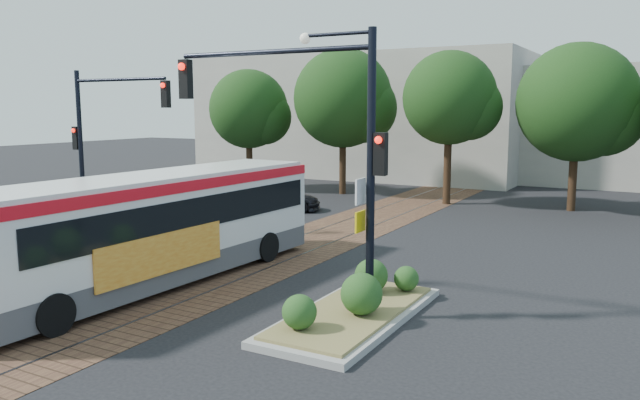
{
  "coord_description": "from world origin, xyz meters",
  "views": [
    {
      "loc": [
        10.52,
        -12.8,
        4.57
      ],
      "look_at": [
        0.8,
        4.75,
        1.6
      ],
      "focal_mm": 35.0,
      "sensor_mm": 36.0,
      "label": 1
    }
  ],
  "objects_px": {
    "signal_pole_main": "(320,127)",
    "parked_car": "(276,198)",
    "traffic_island": "(356,303)",
    "officer": "(150,205)",
    "signal_pole_left": "(100,127)",
    "city_bus": "(157,223)"
  },
  "relations": [
    {
      "from": "signal_pole_main",
      "to": "parked_car",
      "type": "bearing_deg",
      "value": 127.01
    },
    {
      "from": "traffic_island",
      "to": "signal_pole_main",
      "type": "distance_m",
      "value": 3.95
    },
    {
      "from": "traffic_island",
      "to": "parked_car",
      "type": "height_order",
      "value": "parked_car"
    },
    {
      "from": "officer",
      "to": "parked_car",
      "type": "relative_size",
      "value": 0.4
    },
    {
      "from": "traffic_island",
      "to": "signal_pole_main",
      "type": "xyz_separation_m",
      "value": [
        -0.96,
        0.09,
        3.83
      ]
    },
    {
      "from": "signal_pole_left",
      "to": "city_bus",
      "type": "bearing_deg",
      "value": -33.4
    },
    {
      "from": "city_bus",
      "to": "signal_pole_main",
      "type": "relative_size",
      "value": 1.81
    },
    {
      "from": "signal_pole_left",
      "to": "parked_car",
      "type": "xyz_separation_m",
      "value": [
        3.75,
        6.45,
        -3.29
      ]
    },
    {
      "from": "city_bus",
      "to": "traffic_island",
      "type": "xyz_separation_m",
      "value": [
        5.73,
        0.02,
        -1.27
      ]
    },
    {
      "from": "traffic_island",
      "to": "officer",
      "type": "relative_size",
      "value": 3.31
    },
    {
      "from": "officer",
      "to": "parked_car",
      "type": "xyz_separation_m",
      "value": [
        2.36,
        5.4,
        -0.21
      ]
    },
    {
      "from": "traffic_island",
      "to": "signal_pole_main",
      "type": "relative_size",
      "value": 0.87
    },
    {
      "from": "signal_pole_main",
      "to": "parked_car",
      "type": "height_order",
      "value": "signal_pole_main"
    },
    {
      "from": "officer",
      "to": "traffic_island",
      "type": "bearing_deg",
      "value": 154.08
    },
    {
      "from": "traffic_island",
      "to": "parked_car",
      "type": "bearing_deg",
      "value": 129.77
    },
    {
      "from": "traffic_island",
      "to": "signal_pole_left",
      "type": "relative_size",
      "value": 0.87
    },
    {
      "from": "city_bus",
      "to": "signal_pole_left",
      "type": "xyz_separation_m",
      "value": [
        -7.45,
        4.92,
        2.26
      ]
    },
    {
      "from": "traffic_island",
      "to": "city_bus",
      "type": "bearing_deg",
      "value": -179.79
    },
    {
      "from": "signal_pole_main",
      "to": "signal_pole_left",
      "type": "distance_m",
      "value": 13.14
    },
    {
      "from": "signal_pole_left",
      "to": "officer",
      "type": "xyz_separation_m",
      "value": [
        1.39,
        1.05,
        -3.08
      ]
    },
    {
      "from": "traffic_island",
      "to": "signal_pole_left",
      "type": "height_order",
      "value": "signal_pole_left"
    },
    {
      "from": "parked_car",
      "to": "officer",
      "type": "bearing_deg",
      "value": 133.38
    }
  ]
}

